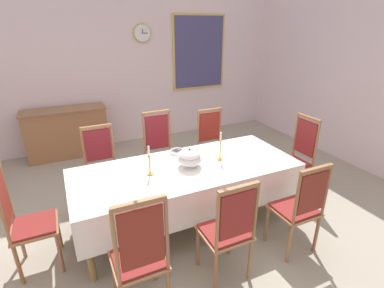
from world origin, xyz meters
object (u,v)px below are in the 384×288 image
chair_north_b (161,152)px  sideboard (67,133)px  chair_south_b (228,229)px  chair_head_west (25,220)px  spoon_primary (185,150)px  chair_head_east (297,156)px  soup_tureen (190,158)px  spoon_secondary (200,149)px  mounted_clock (142,33)px  bowl_near_right (195,150)px  chair_north_c (213,144)px  dining_table (187,172)px  candlestick_east (220,149)px  chair_north_a (102,165)px  chair_south_c (299,207)px  bowl_near_left (177,151)px  chair_south_a (140,255)px  candlestick_west (149,164)px  framed_painting (199,52)px

chair_north_b → sideboard: bearing=-57.8°
chair_south_b → chair_north_b: (0.00, 1.87, 0.03)m
chair_head_west → spoon_primary: bearing=103.0°
chair_head_east → soup_tureen: chair_head_east is taller
spoon_secondary → mounted_clock: (0.06, 2.64, 1.36)m
chair_south_b → bowl_near_right: bearing=77.9°
spoon_primary → chair_head_east: bearing=-17.8°
chair_north_b → chair_north_c: bearing=179.7°
dining_table → candlestick_east: 0.49m
chair_north_c → bowl_near_right: bearing=43.7°
chair_head_west → chair_north_b: bearing=118.8°
chair_north_a → spoon_primary: bearing=153.9°
chair_south_b → chair_north_c: bearing=65.1°
chair_south_c → chair_head_east: chair_head_east is taller
bowl_near_left → chair_north_a: bearing=149.5°
sideboard → mounted_clock: bearing=-171.3°
chair_north_c → sideboard: chair_north_c is taller
chair_south_b → spoon_primary: bearing=82.7°
bowl_near_right → mounted_clock: bearing=86.6°
chair_south_b → bowl_near_left: size_ratio=5.57×
chair_south_a → chair_south_b: bearing=0.4°
chair_south_a → bowl_near_left: 1.62m
soup_tureen → candlestick_west: bearing=180.0°
chair_south_b → chair_head_west: chair_head_west is taller
dining_table → framed_painting: bearing=61.4°
bowl_near_right → spoon_secondary: size_ratio=0.84×
spoon_primary → chair_north_a: bearing=152.0°
chair_south_a → chair_north_c: (1.70, 1.87, -0.03)m
chair_south_b → chair_north_b: size_ratio=0.93×
spoon_secondary → soup_tureen: bearing=-146.5°
soup_tureen → spoon_primary: size_ratio=1.58×
spoon_secondary → sideboard: (-1.55, 2.40, -0.33)m
chair_north_a → chair_north_b: (0.84, 0.01, 0.03)m
chair_head_west → dining_table: bearing=90.0°
chair_north_a → mounted_clock: mounted_clock is taller
mounted_clock → bowl_near_left: bearing=-98.4°
chair_south_b → chair_north_c: (0.87, 1.86, 0.00)m
bowl_near_right → chair_head_west: bearing=-169.4°
chair_north_c → chair_head_east: size_ratio=0.96×
bowl_near_left → framed_painting: size_ratio=0.13×
chair_head_west → chair_head_east: (3.41, 0.00, 0.00)m
chair_north_a → candlestick_west: candlestick_west is taller
bowl_near_left → sideboard: size_ratio=0.14×
chair_north_a → chair_head_west: chair_head_west is taller
chair_north_a → bowl_near_left: (0.88, -0.52, 0.24)m
spoon_secondary → framed_painting: bearing=48.1°
chair_south_c → framed_painting: size_ratio=0.70×
soup_tureen → framed_painting: bearing=62.0°
candlestick_east → framed_painting: size_ratio=0.23×
candlestick_east → chair_north_c: bearing=65.6°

